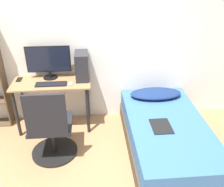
{
  "coord_description": "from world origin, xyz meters",
  "views": [
    {
      "loc": [
        0.24,
        -1.99,
        2.21
      ],
      "look_at": [
        0.47,
        0.74,
        0.75
      ],
      "focal_mm": 40.0,
      "sensor_mm": 36.0,
      "label": 1
    }
  ],
  "objects_px": {
    "office_chair": "(51,132)",
    "bed": "(166,136)",
    "monitor": "(48,61)",
    "pc_tower": "(82,66)",
    "keyboard": "(51,84)"
  },
  "relations": [
    {
      "from": "monitor",
      "to": "pc_tower",
      "type": "relative_size",
      "value": 1.59
    },
    {
      "from": "bed",
      "to": "pc_tower",
      "type": "bearing_deg",
      "value": 145.29
    },
    {
      "from": "bed",
      "to": "pc_tower",
      "type": "distance_m",
      "value": 1.47
    },
    {
      "from": "office_chair",
      "to": "bed",
      "type": "height_order",
      "value": "office_chair"
    },
    {
      "from": "bed",
      "to": "monitor",
      "type": "height_order",
      "value": "monitor"
    },
    {
      "from": "office_chair",
      "to": "bed",
      "type": "distance_m",
      "value": 1.45
    },
    {
      "from": "keyboard",
      "to": "monitor",
      "type": "bearing_deg",
      "value": 99.35
    },
    {
      "from": "office_chair",
      "to": "pc_tower",
      "type": "distance_m",
      "value": 1.01
    },
    {
      "from": "monitor",
      "to": "keyboard",
      "type": "distance_m",
      "value": 0.34
    },
    {
      "from": "office_chair",
      "to": "keyboard",
      "type": "xyz_separation_m",
      "value": [
        -0.03,
        0.57,
        0.38
      ]
    },
    {
      "from": "bed",
      "to": "keyboard",
      "type": "xyz_separation_m",
      "value": [
        -1.48,
        0.56,
        0.53
      ]
    },
    {
      "from": "bed",
      "to": "keyboard",
      "type": "bearing_deg",
      "value": 159.09
    },
    {
      "from": "keyboard",
      "to": "pc_tower",
      "type": "xyz_separation_m",
      "value": [
        0.42,
        0.17,
        0.18
      ]
    },
    {
      "from": "monitor",
      "to": "pc_tower",
      "type": "bearing_deg",
      "value": -8.27
    },
    {
      "from": "monitor",
      "to": "pc_tower",
      "type": "distance_m",
      "value": 0.47
    }
  ]
}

